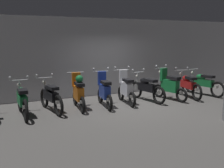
# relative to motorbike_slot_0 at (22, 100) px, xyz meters

# --- Properties ---
(ground_plane) EXTENTS (80.00, 80.00, 0.00)m
(ground_plane) POSITION_rel_motorbike_slot_0_xyz_m (3.56, -0.23, -0.49)
(ground_plane) COLOR #565451
(back_wall) EXTENTS (16.00, 0.30, 3.09)m
(back_wall) POSITION_rel_motorbike_slot_0_xyz_m (3.56, 2.02, 1.05)
(back_wall) COLOR #ADADB2
(back_wall) RESTS_ON ground
(motorbike_slot_0) EXTENTS (0.59, 1.95, 1.15)m
(motorbike_slot_0) POSITION_rel_motorbike_slot_0_xyz_m (0.00, 0.00, 0.00)
(motorbike_slot_0) COLOR black
(motorbike_slot_0) RESTS_ON ground
(motorbike_slot_1) EXTENTS (0.59, 1.95, 1.15)m
(motorbike_slot_1) POSITION_rel_motorbike_slot_0_xyz_m (0.89, 0.18, 0.00)
(motorbike_slot_1) COLOR black
(motorbike_slot_1) RESTS_ON ground
(motorbike_slot_2) EXTENTS (0.56, 1.68, 1.18)m
(motorbike_slot_2) POSITION_rel_motorbike_slot_0_xyz_m (1.78, 0.10, 0.07)
(motorbike_slot_2) COLOR black
(motorbike_slot_2) RESTS_ON ground
(motorbike_slot_3) EXTENTS (0.58, 1.67, 1.29)m
(motorbike_slot_3) POSITION_rel_motorbike_slot_0_xyz_m (2.67, 0.03, 0.04)
(motorbike_slot_3) COLOR black
(motorbike_slot_3) RESTS_ON ground
(motorbike_slot_4) EXTENTS (0.58, 1.68, 1.29)m
(motorbike_slot_4) POSITION_rel_motorbike_slot_0_xyz_m (3.56, 0.14, 0.04)
(motorbike_slot_4) COLOR black
(motorbike_slot_4) RESTS_ON ground
(motorbike_slot_5) EXTENTS (0.59, 1.95, 1.15)m
(motorbike_slot_5) POSITION_rel_motorbike_slot_0_xyz_m (4.44, 0.15, 0.00)
(motorbike_slot_5) COLOR black
(motorbike_slot_5) RESTS_ON ground
(motorbike_slot_6) EXTENTS (0.58, 1.67, 1.29)m
(motorbike_slot_6) POSITION_rel_motorbike_slot_0_xyz_m (5.33, -0.02, 0.04)
(motorbike_slot_6) COLOR black
(motorbike_slot_6) RESTS_ON ground
(motorbike_slot_7) EXTENTS (0.62, 1.93, 1.15)m
(motorbike_slot_7) POSITION_rel_motorbike_slot_0_xyz_m (6.23, -0.01, 0.00)
(motorbike_slot_7) COLOR black
(motorbike_slot_7) RESTS_ON ground
(motorbike_slot_8) EXTENTS (0.57, 1.94, 1.03)m
(motorbike_slot_8) POSITION_rel_motorbike_slot_0_xyz_m (7.11, 0.08, -0.00)
(motorbike_slot_8) COLOR black
(motorbike_slot_8) RESTS_ON ground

